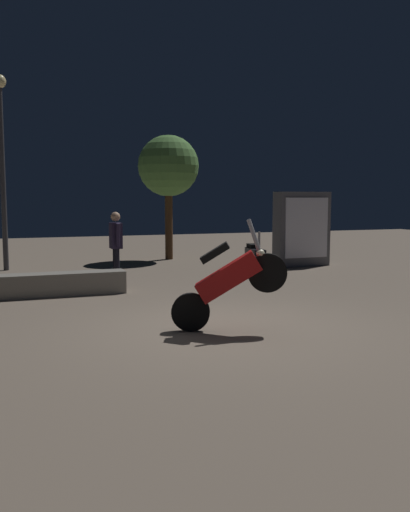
# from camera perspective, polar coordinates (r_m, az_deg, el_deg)

# --- Properties ---
(ground_plane) EXTENTS (40.00, 40.00, 0.00)m
(ground_plane) POSITION_cam_1_polar(r_m,az_deg,el_deg) (8.13, 1.70, -7.54)
(ground_plane) COLOR #756656
(motorcycle_red_foreground) EXTENTS (1.57, 0.73, 1.63)m
(motorcycle_red_foreground) POSITION_cam_1_polar(r_m,az_deg,el_deg) (7.72, 2.50, -2.63)
(motorcycle_red_foreground) COLOR black
(motorcycle_red_foreground) RESTS_ON ground_plane
(motorcycle_black_parked_left) EXTENTS (0.45, 1.65, 1.11)m
(motorcycle_black_parked_left) POSITION_cam_1_polar(r_m,az_deg,el_deg) (13.61, 5.33, -0.14)
(motorcycle_black_parked_left) COLOR black
(motorcycle_black_parked_left) RESTS_ON ground_plane
(person_rider_beside) EXTENTS (0.25, 0.66, 1.61)m
(person_rider_beside) POSITION_cam_1_polar(r_m,az_deg,el_deg) (12.42, -9.43, 1.61)
(person_rider_beside) COLOR black
(person_rider_beside) RESTS_ON ground_plane
(streetlamp_near) EXTENTS (0.36, 0.36, 5.11)m
(streetlamp_near) POSITION_cam_1_polar(r_m,az_deg,el_deg) (15.30, -20.76, 10.68)
(streetlamp_near) COLOR #38383D
(streetlamp_near) RESTS_ON ground_plane
(tree_left_bg) EXTENTS (1.89, 1.89, 3.87)m
(tree_left_bg) POSITION_cam_1_polar(r_m,az_deg,el_deg) (16.96, -3.89, 9.40)
(tree_left_bg) COLOR #4C331E
(tree_left_bg) RESTS_ON ground_plane
(kiosk_billboard) EXTENTS (1.61, 0.57, 2.10)m
(kiosk_billboard) POSITION_cam_1_polar(r_m,az_deg,el_deg) (15.52, 10.22, 2.84)
(kiosk_billboard) COLOR #595960
(kiosk_billboard) RESTS_ON ground_plane
(planter_wall_low) EXTENTS (3.12, 0.50, 0.45)m
(planter_wall_low) POSITION_cam_1_polar(r_m,az_deg,el_deg) (11.05, -16.55, -2.94)
(planter_wall_low) COLOR gray
(planter_wall_low) RESTS_ON ground_plane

